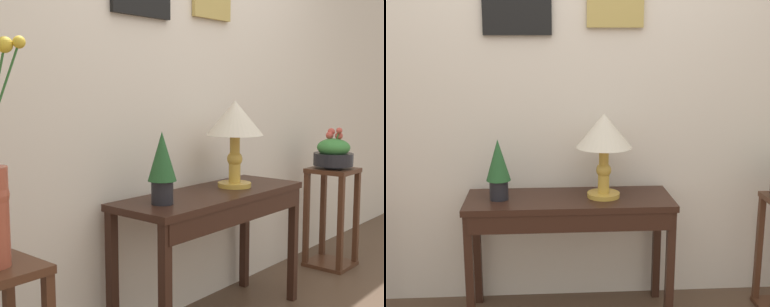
{
  "view_description": "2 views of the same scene",
  "coord_description": "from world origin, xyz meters",
  "views": [
    {
      "loc": [
        -2.15,
        -0.63,
        1.25
      ],
      "look_at": [
        -0.08,
        1.14,
        0.93
      ],
      "focal_mm": 49.06,
      "sensor_mm": 36.0,
      "label": 1
    },
    {
      "loc": [
        -0.15,
        -1.8,
        1.61
      ],
      "look_at": [
        0.04,
        1.08,
        0.97
      ],
      "focal_mm": 49.32,
      "sensor_mm": 36.0,
      "label": 2
    }
  ],
  "objects": [
    {
      "name": "back_wall_with_art",
      "position": [
        -0.0,
        1.36,
        1.4
      ],
      "size": [
        9.0,
        0.13,
        2.8
      ],
      "color": "beige",
      "rests_on": "ground"
    },
    {
      "name": "console_table",
      "position": [
        -0.01,
        1.04,
        0.62
      ],
      "size": [
        1.17,
        0.41,
        0.72
      ],
      "color": "black",
      "rests_on": "ground"
    },
    {
      "name": "potted_plant_on_console",
      "position": [
        -0.4,
        1.05,
        0.91
      ],
      "size": [
        0.14,
        0.14,
        0.34
      ],
      "color": "black",
      "rests_on": "console_table"
    },
    {
      "name": "table_lamp",
      "position": [
        0.19,
        1.06,
        1.07
      ],
      "size": [
        0.31,
        0.31,
        0.48
      ],
      "color": "gold",
      "rests_on": "console_table"
    }
  ]
}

